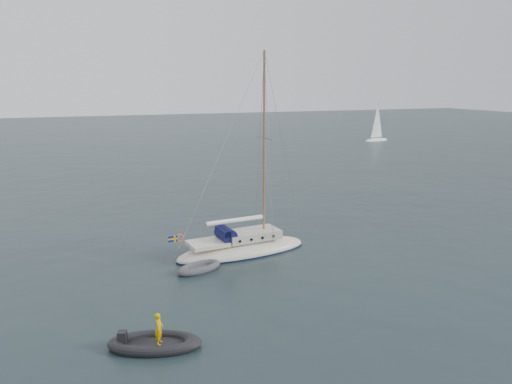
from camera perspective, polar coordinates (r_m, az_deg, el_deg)
name	(u,v)px	position (r m, az deg, el deg)	size (l,w,h in m)	color
ground	(259,255)	(33.40, 0.31, -7.16)	(300.00, 300.00, 0.00)	black
sailboat	(242,238)	(33.34, -1.59, -5.31)	(9.68, 2.90, 13.79)	#EEEACB
dinghy	(199,268)	(30.79, -6.54, -8.60)	(3.03, 1.37, 0.43)	#525157
rib	(154,342)	(22.83, -11.55, -16.49)	(4.06, 1.85, 1.63)	black
distant_yacht_b	(377,123)	(100.49, 13.67, 7.63)	(6.02, 3.21, 7.98)	white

